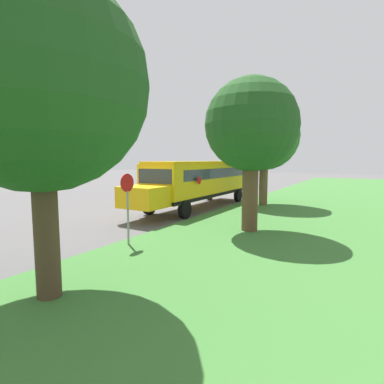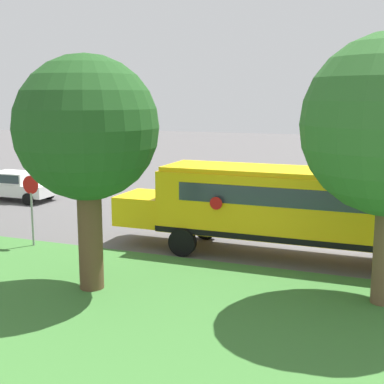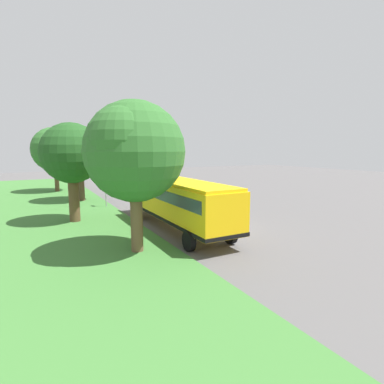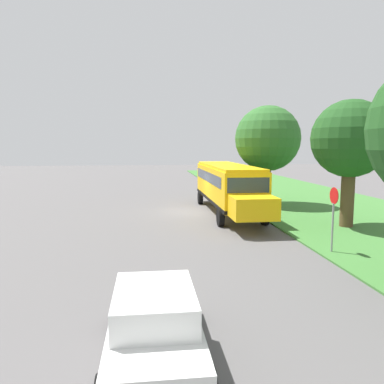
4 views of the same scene
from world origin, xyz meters
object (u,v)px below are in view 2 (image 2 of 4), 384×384
object	(u,v)px
oak_tree_roadside_mid	(90,129)
stop_sign	(31,202)
car_white_nearest	(15,184)
school_bus	(300,205)

from	to	relation	value
oak_tree_roadside_mid	stop_sign	xyz separation A→B (m)	(3.04, 4.55, -3.02)
car_white_nearest	oak_tree_roadside_mid	xyz separation A→B (m)	(-10.44, -11.43, 3.87)
school_bus	stop_sign	world-z (taller)	school_bus
oak_tree_roadside_mid	stop_sign	distance (m)	6.25
school_bus	oak_tree_roadside_mid	bearing A→B (deg)	136.59
car_white_nearest	stop_sign	bearing A→B (deg)	-137.08
school_bus	car_white_nearest	distance (m)	17.27
stop_sign	oak_tree_roadside_mid	bearing A→B (deg)	-123.71
car_white_nearest	stop_sign	xyz separation A→B (m)	(-7.40, -6.88, 0.86)
car_white_nearest	stop_sign	size ratio (longest dim) A/B	1.61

